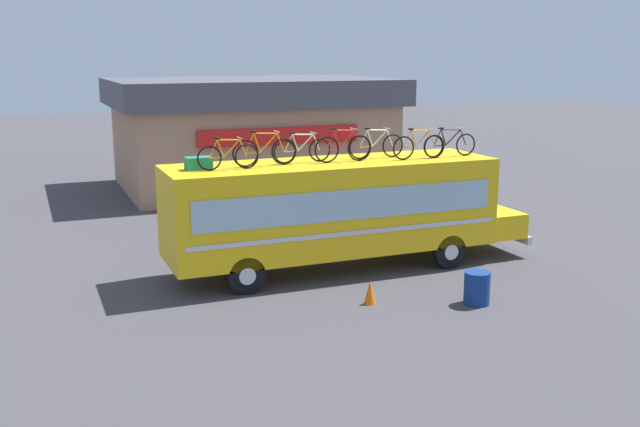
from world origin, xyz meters
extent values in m
plane|color=#423F44|center=(0.00, 0.00, 0.00)|extent=(120.00, 120.00, 0.00)
cube|color=yellow|center=(0.00, 0.00, 1.85)|extent=(9.28, 2.59, 2.48)
cube|color=yellow|center=(5.25, 0.00, 0.98)|extent=(1.23, 2.38, 0.74)
cube|color=#99B7C6|center=(0.00, -1.31, 2.13)|extent=(8.53, 0.04, 0.81)
cube|color=#99B7C6|center=(0.00, 1.31, 2.13)|extent=(8.53, 0.04, 0.81)
cube|color=silver|center=(0.00, -1.31, 1.35)|extent=(8.90, 0.03, 0.12)
cube|color=silver|center=(0.00, 1.31, 1.35)|extent=(8.90, 0.03, 0.12)
cube|color=silver|center=(5.93, 0.00, 0.53)|extent=(0.16, 2.46, 0.24)
cylinder|color=black|center=(3.15, -1.15, 0.49)|extent=(0.98, 0.28, 0.98)
cylinder|color=silver|center=(3.15, -1.15, 0.49)|extent=(0.44, 0.30, 0.44)
cylinder|color=black|center=(3.15, 1.15, 0.49)|extent=(0.98, 0.28, 0.98)
cylinder|color=silver|center=(3.15, 1.15, 0.49)|extent=(0.44, 0.30, 0.44)
cylinder|color=black|center=(-2.88, -1.15, 0.49)|extent=(0.98, 0.28, 0.98)
cylinder|color=silver|center=(-2.88, -1.15, 0.49)|extent=(0.44, 0.30, 0.44)
cylinder|color=black|center=(-2.88, 1.15, 0.49)|extent=(0.98, 0.28, 0.98)
cylinder|color=silver|center=(-2.88, 1.15, 0.49)|extent=(0.44, 0.30, 0.44)
cube|color=#1E7F66|center=(-3.73, 0.02, 3.25)|extent=(0.67, 0.41, 0.33)
torus|color=black|center=(-3.52, -0.29, 3.41)|extent=(0.64, 0.04, 0.64)
torus|color=black|center=(-2.53, -0.29, 3.41)|extent=(0.64, 0.04, 0.64)
cylinder|color=orange|center=(-3.22, -0.29, 3.65)|extent=(0.19, 0.04, 0.46)
cylinder|color=orange|center=(-2.93, -0.29, 3.64)|extent=(0.46, 0.04, 0.44)
cylinder|color=orange|center=(-3.01, -0.29, 3.86)|extent=(0.59, 0.04, 0.07)
cylinder|color=orange|center=(-3.33, -0.29, 3.42)|extent=(0.38, 0.03, 0.05)
cylinder|color=orange|center=(-3.41, -0.29, 3.64)|extent=(0.24, 0.03, 0.48)
cylinder|color=orange|center=(-2.62, -0.29, 3.63)|extent=(0.21, 0.03, 0.45)
cylinder|color=silver|center=(-2.71, -0.29, 3.90)|extent=(0.03, 0.44, 0.03)
ellipsoid|color=black|center=(-3.30, -0.29, 3.92)|extent=(0.20, 0.08, 0.06)
torus|color=black|center=(-2.48, -0.01, 3.45)|extent=(0.72, 0.04, 0.72)
torus|color=black|center=(-1.41, -0.01, 3.45)|extent=(0.72, 0.04, 0.72)
cylinder|color=orange|center=(-2.16, -0.01, 3.72)|extent=(0.21, 0.04, 0.52)
cylinder|color=orange|center=(-1.84, -0.01, 3.70)|extent=(0.50, 0.04, 0.50)
cylinder|color=orange|center=(-1.92, -0.01, 3.96)|extent=(0.65, 0.04, 0.07)
cylinder|color=orange|center=(-2.28, -0.01, 3.46)|extent=(0.41, 0.03, 0.05)
cylinder|color=orange|center=(-2.36, -0.01, 3.71)|extent=(0.26, 0.03, 0.54)
cylinder|color=orange|center=(-1.50, -0.01, 3.69)|extent=(0.22, 0.03, 0.50)
cylinder|color=silver|center=(-1.60, -0.01, 3.99)|extent=(0.03, 0.44, 0.03)
ellipsoid|color=black|center=(-2.25, -0.01, 4.01)|extent=(0.20, 0.08, 0.06)
torus|color=black|center=(-1.33, 0.17, 3.41)|extent=(0.64, 0.04, 0.64)
torus|color=black|center=(-0.30, 0.17, 3.41)|extent=(0.64, 0.04, 0.64)
cylinder|color=white|center=(-1.02, 0.17, 3.65)|extent=(0.20, 0.04, 0.46)
cylinder|color=white|center=(-0.71, 0.17, 3.64)|extent=(0.47, 0.04, 0.44)
cylinder|color=white|center=(-0.79, 0.17, 3.86)|extent=(0.62, 0.04, 0.07)
cylinder|color=white|center=(-1.13, 0.17, 3.42)|extent=(0.39, 0.03, 0.05)
cylinder|color=white|center=(-1.21, 0.17, 3.64)|extent=(0.25, 0.03, 0.48)
cylinder|color=white|center=(-0.39, 0.17, 3.63)|extent=(0.21, 0.03, 0.45)
cylinder|color=silver|center=(-0.49, 0.17, 3.90)|extent=(0.03, 0.44, 0.03)
ellipsoid|color=black|center=(-1.10, 0.17, 3.92)|extent=(0.20, 0.08, 0.06)
torus|color=black|center=(-0.21, -0.13, 3.45)|extent=(0.72, 0.04, 0.72)
torus|color=black|center=(0.77, -0.13, 3.45)|extent=(0.72, 0.04, 0.72)
cylinder|color=red|center=(0.08, -0.13, 3.72)|extent=(0.19, 0.04, 0.52)
cylinder|color=red|center=(0.38, -0.13, 3.71)|extent=(0.46, 0.04, 0.50)
cylinder|color=red|center=(0.30, -0.13, 3.96)|extent=(0.59, 0.04, 0.07)
cylinder|color=red|center=(-0.03, -0.13, 3.46)|extent=(0.38, 0.03, 0.05)
cylinder|color=red|center=(-0.11, -0.13, 3.71)|extent=(0.24, 0.03, 0.54)
cylinder|color=red|center=(0.68, -0.13, 3.70)|extent=(0.21, 0.03, 0.50)
cylinder|color=silver|center=(0.59, -0.13, 3.99)|extent=(0.03, 0.44, 0.03)
ellipsoid|color=black|center=(0.00, -0.13, 4.02)|extent=(0.20, 0.08, 0.06)
torus|color=black|center=(0.94, 0.19, 3.42)|extent=(0.67, 0.04, 0.67)
torus|color=black|center=(1.98, 0.19, 3.42)|extent=(0.67, 0.04, 0.67)
cylinder|color=white|center=(1.25, 0.19, 3.68)|extent=(0.20, 0.04, 0.48)
cylinder|color=white|center=(1.56, 0.19, 3.66)|extent=(0.48, 0.04, 0.46)
cylinder|color=white|center=(1.48, 0.19, 3.89)|extent=(0.63, 0.04, 0.07)
cylinder|color=white|center=(1.13, 0.19, 3.43)|extent=(0.40, 0.03, 0.05)
cylinder|color=white|center=(1.05, 0.19, 3.67)|extent=(0.26, 0.03, 0.50)
cylinder|color=white|center=(1.89, 0.19, 3.65)|extent=(0.22, 0.03, 0.47)
cylinder|color=silver|center=(1.79, 0.19, 3.93)|extent=(0.03, 0.44, 0.03)
ellipsoid|color=black|center=(1.17, 0.19, 3.95)|extent=(0.20, 0.08, 0.06)
torus|color=black|center=(1.99, -0.43, 3.43)|extent=(0.67, 0.04, 0.67)
torus|color=black|center=(2.99, -0.43, 3.43)|extent=(0.67, 0.04, 0.67)
cylinder|color=orange|center=(2.29, -0.43, 3.68)|extent=(0.19, 0.04, 0.48)
cylinder|color=orange|center=(2.59, -0.43, 3.66)|extent=(0.46, 0.04, 0.46)
cylinder|color=orange|center=(2.51, -0.43, 3.90)|extent=(0.60, 0.04, 0.07)
cylinder|color=orange|center=(2.18, -0.43, 3.44)|extent=(0.38, 0.03, 0.05)
cylinder|color=orange|center=(2.10, -0.43, 3.67)|extent=(0.25, 0.03, 0.50)
cylinder|color=orange|center=(2.90, -0.43, 3.65)|extent=(0.21, 0.03, 0.47)
cylinder|color=silver|center=(2.81, -0.43, 3.93)|extent=(0.03, 0.44, 0.03)
ellipsoid|color=black|center=(2.21, -0.43, 3.95)|extent=(0.20, 0.08, 0.06)
torus|color=black|center=(3.02, -0.34, 3.41)|extent=(0.65, 0.04, 0.65)
torus|color=black|center=(4.10, -0.34, 3.41)|extent=(0.65, 0.04, 0.65)
cylinder|color=black|center=(3.34, -0.34, 3.66)|extent=(0.21, 0.04, 0.46)
cylinder|color=black|center=(3.67, -0.34, 3.64)|extent=(0.50, 0.04, 0.45)
cylinder|color=black|center=(3.58, -0.34, 3.87)|extent=(0.65, 0.04, 0.07)
cylinder|color=black|center=(3.22, -0.34, 3.42)|extent=(0.41, 0.03, 0.05)
cylinder|color=black|center=(3.14, -0.34, 3.65)|extent=(0.26, 0.03, 0.48)
cylinder|color=black|center=(4.01, -0.34, 3.63)|extent=(0.23, 0.03, 0.45)
cylinder|color=silver|center=(3.91, -0.34, 3.90)|extent=(0.03, 0.44, 0.03)
ellipsoid|color=black|center=(3.26, -0.34, 3.92)|extent=(0.20, 0.08, 0.06)
cube|color=tan|center=(1.90, 13.83, 1.88)|extent=(11.46, 7.84, 3.77)
cube|color=#4C4C56|center=(1.90, 13.83, 4.34)|extent=(12.38, 8.47, 1.14)
cube|color=red|center=(1.90, 9.81, 2.71)|extent=(6.88, 0.16, 0.70)
cylinder|color=navy|center=(2.13, -4.07, 0.41)|extent=(0.63, 0.63, 0.81)
cone|color=orange|center=(-0.29, -3.07, 0.30)|extent=(0.30, 0.30, 0.60)
camera|label=1|loc=(-7.89, -18.37, 6.02)|focal=40.97mm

